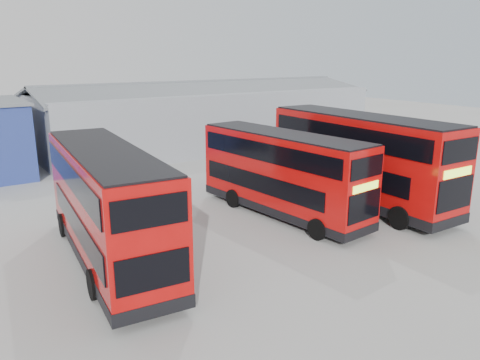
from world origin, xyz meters
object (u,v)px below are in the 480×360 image
(maintenance_shed, at_px, (205,116))
(single_decker_blue, at_px, (360,153))
(double_decker_left, at_px, (108,207))
(double_decker_centre, at_px, (282,175))
(double_decker_right, at_px, (359,160))

(maintenance_shed, height_order, single_decker_blue, maintenance_shed)
(maintenance_shed, xyz_separation_m, double_decker_left, (-16.20, -20.71, -0.29))
(double_decker_centre, distance_m, single_decker_blue, 11.13)
(maintenance_shed, relative_size, double_decker_centre, 2.93)
(double_decker_centre, bearing_deg, double_decker_left, 178.62)
(double_decker_centre, xyz_separation_m, single_decker_blue, (10.33, 4.07, -0.71))
(maintenance_shed, bearing_deg, double_decker_left, -128.04)
(double_decker_centre, bearing_deg, double_decker_right, -15.06)
(double_decker_centre, distance_m, double_decker_right, 4.85)
(maintenance_shed, relative_size, double_decker_left, 2.73)
(double_decker_left, bearing_deg, maintenance_shed, -122.81)
(double_decker_centre, bearing_deg, maintenance_shed, 65.64)
(double_decker_left, bearing_deg, double_decker_centre, -170.72)
(maintenance_shed, height_order, double_decker_centre, maintenance_shed)
(double_decker_left, xyz_separation_m, double_decker_right, (14.10, -0.15, 0.16))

